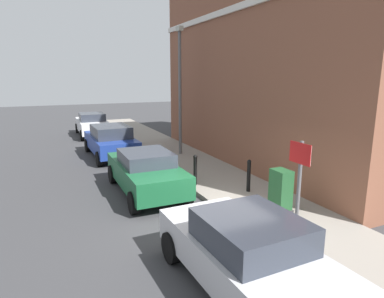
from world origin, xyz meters
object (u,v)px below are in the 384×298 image
(bollard_far_kerb, at_px, (195,169))
(lamppost, at_px, (180,86))
(car_silver, at_px, (248,254))
(street_sign, at_px, (299,178))
(car_blue, at_px, (111,141))
(utility_cabinet, at_px, (280,192))
(bollard_near_cabinet, at_px, (249,175))
(car_white, at_px, (92,124))
(car_green, at_px, (146,171))

(bollard_far_kerb, relative_size, lamppost, 0.18)
(car_silver, height_order, street_sign, street_sign)
(car_blue, xyz_separation_m, utility_cabinet, (2.81, -8.78, -0.10))
(bollard_near_cabinet, bearing_deg, street_sign, -107.47)
(bollard_far_kerb, distance_m, street_sign, 4.71)
(car_silver, relative_size, car_white, 0.97)
(car_white, bearing_deg, car_silver, -178.62)
(bollard_near_cabinet, distance_m, street_sign, 3.60)
(car_green, relative_size, bollard_far_kerb, 3.95)
(utility_cabinet, height_order, bollard_near_cabinet, utility_cabinet)
(car_green, height_order, car_blue, car_blue)
(car_silver, relative_size, street_sign, 1.77)
(bollard_near_cabinet, relative_size, bollard_far_kerb, 1.00)
(bollard_near_cabinet, bearing_deg, car_white, 102.25)
(car_green, height_order, utility_cabinet, car_green)
(street_sign, xyz_separation_m, lamppost, (1.11, 9.07, 1.64))
(car_white, relative_size, bollard_near_cabinet, 4.02)
(bollard_far_kerb, bearing_deg, car_white, 97.73)
(car_white, bearing_deg, lamppost, -157.62)
(car_silver, height_order, car_blue, car_blue)
(car_blue, bearing_deg, street_sign, -171.16)
(car_green, bearing_deg, bollard_far_kerb, -100.63)
(utility_cabinet, height_order, street_sign, street_sign)
(car_blue, height_order, bollard_far_kerb, car_blue)
(car_blue, bearing_deg, car_green, 179.11)
(bollard_near_cabinet, height_order, bollard_far_kerb, same)
(bollard_near_cabinet, bearing_deg, car_silver, -124.25)
(bollard_far_kerb, bearing_deg, street_sign, -87.33)
(utility_cabinet, bearing_deg, bollard_far_kerb, 111.37)
(car_silver, distance_m, car_green, 5.65)
(car_green, relative_size, car_white, 0.98)
(bollard_far_kerb, height_order, street_sign, street_sign)
(utility_cabinet, bearing_deg, car_silver, -138.06)
(car_blue, distance_m, bollard_near_cabinet, 7.69)
(utility_cabinet, relative_size, bollard_far_kerb, 1.11)
(bollard_near_cabinet, xyz_separation_m, lamppost, (0.07, 5.76, 2.60))
(bollard_far_kerb, bearing_deg, utility_cabinet, -68.63)
(car_green, xyz_separation_m, bollard_far_kerb, (1.62, -0.32, -0.03))
(car_silver, relative_size, bollard_far_kerb, 3.91)
(car_silver, relative_size, bollard_near_cabinet, 3.91)
(car_green, height_order, bollard_near_cabinet, car_green)
(utility_cabinet, distance_m, lamppost, 7.87)
(car_blue, relative_size, car_white, 1.02)
(car_silver, bearing_deg, car_green, -0.28)
(utility_cabinet, bearing_deg, car_green, 130.29)
(car_blue, bearing_deg, car_white, -1.66)
(lamppost, bearing_deg, bollard_far_kerb, -106.50)
(bollard_near_cabinet, bearing_deg, car_blue, 112.26)
(street_sign, bearing_deg, bollard_far_kerb, 92.67)
(bollard_far_kerb, bearing_deg, car_green, 168.92)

